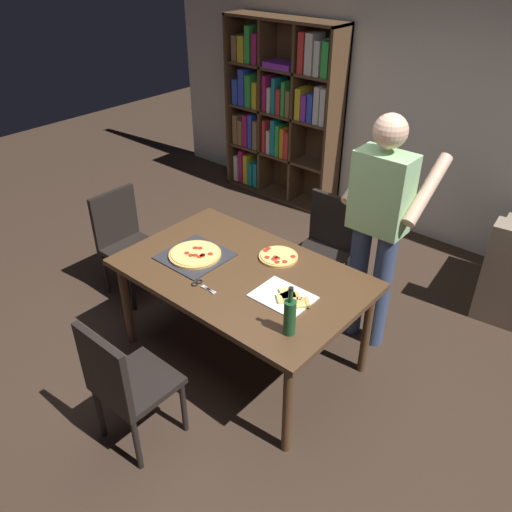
{
  "coord_description": "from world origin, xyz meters",
  "views": [
    {
      "loc": [
        1.94,
        -2.11,
        2.69
      ],
      "look_at": [
        0.0,
        0.15,
        0.8
      ],
      "focal_mm": 36.25,
      "sensor_mm": 36.0,
      "label": 1
    }
  ],
  "objects_px": {
    "chair_far_side": "(324,243)",
    "dining_table": "(242,280)",
    "chair_near_camera": "(124,381)",
    "wine_bottle": "(290,316)",
    "kitchen_scissors": "(201,285)",
    "pepperoni_pizza_on_tray": "(195,255)",
    "bookshelf": "(280,109)",
    "second_pizza_plain": "(278,257)",
    "person_serving_pizza": "(379,222)",
    "chair_left_end": "(125,238)"
  },
  "relations": [
    {
      "from": "person_serving_pizza",
      "to": "second_pizza_plain",
      "type": "height_order",
      "value": "person_serving_pizza"
    },
    {
      "from": "dining_table",
      "to": "kitchen_scissors",
      "type": "height_order",
      "value": "kitchen_scissors"
    },
    {
      "from": "dining_table",
      "to": "wine_bottle",
      "type": "relative_size",
      "value": 5.24
    },
    {
      "from": "bookshelf",
      "to": "kitchen_scissors",
      "type": "bearing_deg",
      "value": -61.13
    },
    {
      "from": "chair_far_side",
      "to": "person_serving_pizza",
      "type": "height_order",
      "value": "person_serving_pizza"
    },
    {
      "from": "chair_left_end",
      "to": "pepperoni_pizza_on_tray",
      "type": "height_order",
      "value": "chair_left_end"
    },
    {
      "from": "pepperoni_pizza_on_tray",
      "to": "bookshelf",
      "type": "bearing_deg",
      "value": 115.87
    },
    {
      "from": "person_serving_pizza",
      "to": "kitchen_scissors",
      "type": "xyz_separation_m",
      "value": [
        -0.64,
        -1.08,
        -0.24
      ]
    },
    {
      "from": "person_serving_pizza",
      "to": "chair_left_end",
      "type": "bearing_deg",
      "value": -157.16
    },
    {
      "from": "kitchen_scissors",
      "to": "second_pizza_plain",
      "type": "xyz_separation_m",
      "value": [
        0.17,
        0.58,
        0.01
      ]
    },
    {
      "from": "chair_far_side",
      "to": "pepperoni_pizza_on_tray",
      "type": "distance_m",
      "value": 1.17
    },
    {
      "from": "person_serving_pizza",
      "to": "pepperoni_pizza_on_tray",
      "type": "bearing_deg",
      "value": -136.92
    },
    {
      "from": "wine_bottle",
      "to": "kitchen_scissors",
      "type": "xyz_separation_m",
      "value": [
        -0.71,
        -0.01,
        -0.11
      ]
    },
    {
      "from": "pepperoni_pizza_on_tray",
      "to": "kitchen_scissors",
      "type": "bearing_deg",
      "value": -37.51
    },
    {
      "from": "chair_left_end",
      "to": "pepperoni_pizza_on_tray",
      "type": "xyz_separation_m",
      "value": [
        0.95,
        -0.08,
        0.25
      ]
    },
    {
      "from": "dining_table",
      "to": "chair_near_camera",
      "type": "height_order",
      "value": "chair_near_camera"
    },
    {
      "from": "chair_left_end",
      "to": "chair_near_camera",
      "type": "bearing_deg",
      "value": -37.49
    },
    {
      "from": "chair_near_camera",
      "to": "wine_bottle",
      "type": "xyz_separation_m",
      "value": [
        0.62,
        0.72,
        0.36
      ]
    },
    {
      "from": "chair_near_camera",
      "to": "wine_bottle",
      "type": "bearing_deg",
      "value": 49.24
    },
    {
      "from": "dining_table",
      "to": "chair_near_camera",
      "type": "bearing_deg",
      "value": -90.0
    },
    {
      "from": "chair_near_camera",
      "to": "pepperoni_pizza_on_tray",
      "type": "xyz_separation_m",
      "value": [
        -0.37,
        0.93,
        0.25
      ]
    },
    {
      "from": "chair_far_side",
      "to": "second_pizza_plain",
      "type": "relative_size",
      "value": 3.28
    },
    {
      "from": "chair_far_side",
      "to": "pepperoni_pizza_on_tray",
      "type": "bearing_deg",
      "value": -108.73
    },
    {
      "from": "chair_near_camera",
      "to": "kitchen_scissors",
      "type": "bearing_deg",
      "value": 96.81
    },
    {
      "from": "chair_far_side",
      "to": "chair_left_end",
      "type": "distance_m",
      "value": 1.66
    },
    {
      "from": "kitchen_scissors",
      "to": "chair_left_end",
      "type": "bearing_deg",
      "value": 166.63
    },
    {
      "from": "dining_table",
      "to": "pepperoni_pizza_on_tray",
      "type": "height_order",
      "value": "pepperoni_pizza_on_tray"
    },
    {
      "from": "pepperoni_pizza_on_tray",
      "to": "kitchen_scissors",
      "type": "distance_m",
      "value": 0.36
    },
    {
      "from": "bookshelf",
      "to": "person_serving_pizza",
      "type": "relative_size",
      "value": 1.11
    },
    {
      "from": "chair_far_side",
      "to": "second_pizza_plain",
      "type": "distance_m",
      "value": 0.76
    },
    {
      "from": "chair_far_side",
      "to": "second_pizza_plain",
      "type": "height_order",
      "value": "chair_far_side"
    },
    {
      "from": "chair_near_camera",
      "to": "bookshelf",
      "type": "relative_size",
      "value": 0.46
    },
    {
      "from": "bookshelf",
      "to": "second_pizza_plain",
      "type": "xyz_separation_m",
      "value": [
        1.64,
        -2.08,
        -0.25
      ]
    },
    {
      "from": "dining_table",
      "to": "kitchen_scissors",
      "type": "xyz_separation_m",
      "value": [
        -0.09,
        -0.29,
        0.07
      ]
    },
    {
      "from": "wine_bottle",
      "to": "second_pizza_plain",
      "type": "distance_m",
      "value": 0.8
    },
    {
      "from": "second_pizza_plain",
      "to": "chair_far_side",
      "type": "bearing_deg",
      "value": 96.6
    },
    {
      "from": "second_pizza_plain",
      "to": "person_serving_pizza",
      "type": "bearing_deg",
      "value": 46.36
    },
    {
      "from": "second_pizza_plain",
      "to": "pepperoni_pizza_on_tray",
      "type": "bearing_deg",
      "value": -140.8
    },
    {
      "from": "chair_far_side",
      "to": "wine_bottle",
      "type": "height_order",
      "value": "wine_bottle"
    },
    {
      "from": "dining_table",
      "to": "wine_bottle",
      "type": "distance_m",
      "value": 0.71
    },
    {
      "from": "pepperoni_pizza_on_tray",
      "to": "wine_bottle",
      "type": "distance_m",
      "value": 1.02
    },
    {
      "from": "chair_near_camera",
      "to": "person_serving_pizza",
      "type": "bearing_deg",
      "value": 72.8
    },
    {
      "from": "chair_far_side",
      "to": "bookshelf",
      "type": "distance_m",
      "value": 2.13
    },
    {
      "from": "bookshelf",
      "to": "pepperoni_pizza_on_tray",
      "type": "bearing_deg",
      "value": -64.13
    },
    {
      "from": "person_serving_pizza",
      "to": "pepperoni_pizza_on_tray",
      "type": "xyz_separation_m",
      "value": [
        -0.92,
        -0.86,
        -0.23
      ]
    },
    {
      "from": "dining_table",
      "to": "kitchen_scissors",
      "type": "bearing_deg",
      "value": -106.31
    },
    {
      "from": "person_serving_pizza",
      "to": "pepperoni_pizza_on_tray",
      "type": "relative_size",
      "value": 4.1
    },
    {
      "from": "dining_table",
      "to": "wine_bottle",
      "type": "xyz_separation_m",
      "value": [
        0.62,
        -0.29,
        0.19
      ]
    },
    {
      "from": "chair_far_side",
      "to": "dining_table",
      "type": "bearing_deg",
      "value": -90.0
    },
    {
      "from": "dining_table",
      "to": "person_serving_pizza",
      "type": "relative_size",
      "value": 0.95
    }
  ]
}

